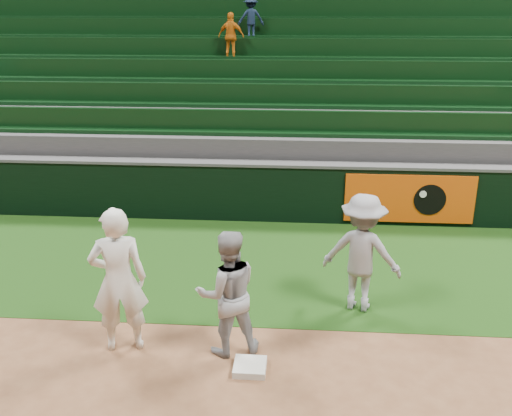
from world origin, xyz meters
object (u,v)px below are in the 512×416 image
(first_baseman, at_px, (119,280))
(base_coach, at_px, (362,253))
(first_base, at_px, (250,367))
(baserunner, at_px, (228,293))

(first_baseman, xyz_separation_m, base_coach, (3.22, 1.29, -0.09))
(first_base, bearing_deg, baserunner, 127.38)
(base_coach, bearing_deg, first_base, 64.37)
(baserunner, bearing_deg, first_base, 109.51)
(baserunner, xyz_separation_m, base_coach, (1.82, 1.26, 0.05))
(first_base, height_order, base_coach, base_coach)
(first_baseman, bearing_deg, first_base, 152.47)
(baserunner, relative_size, base_coach, 0.95)
(first_base, distance_m, first_baseman, 2.00)
(first_base, height_order, first_baseman, first_baseman)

